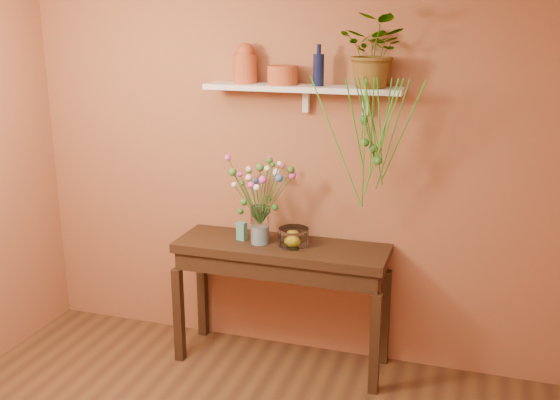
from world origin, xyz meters
The scene contains 13 objects.
room centered at (0.00, 0.00, 1.35)m, with size 4.04×4.04×2.70m.
sideboard centered at (-0.05, 1.75, 0.75)m, with size 1.45×0.47×0.88m.
wall_shelf centered at (0.06, 1.87, 1.92)m, with size 1.30×0.24×0.19m.
terracotta_jug centered at (-0.35, 1.90, 2.06)m, with size 0.18×0.18×0.26m.
terracotta_pot centered at (-0.08, 1.87, 2.00)m, with size 0.20×0.20×0.12m, color #BB4426.
blue_bottle centered at (0.16, 1.86, 2.04)m, with size 0.09×0.09×0.26m.
spider_plant centered at (0.52, 1.85, 2.16)m, with size 0.41×0.35×0.45m, color #2E7126.
plant_fronds centered at (0.54, 1.69, 1.67)m, with size 0.70×0.42×0.84m.
glass_vase centered at (-0.20, 1.73, 0.99)m, with size 0.12×0.12×0.26m.
bouquet centered at (-0.19, 1.73, 1.31)m, with size 0.46×0.53×0.47m.
glass_bowl centered at (0.03, 1.75, 0.94)m, with size 0.20×0.20×0.12m.
lemon centered at (0.03, 1.73, 0.92)m, with size 0.08×0.08×0.08m, color yellow.
carton centered at (-0.34, 1.75, 0.94)m, with size 0.06×0.05×0.13m, color teal.
Camera 1 is at (1.19, -2.17, 2.36)m, focal length 41.34 mm.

